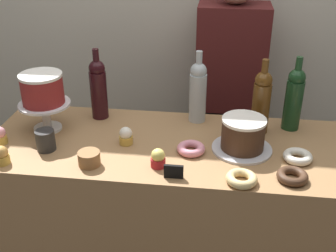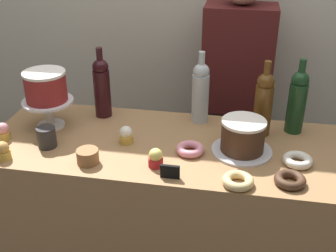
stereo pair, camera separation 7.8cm
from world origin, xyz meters
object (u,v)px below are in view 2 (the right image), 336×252
at_px(cupcake_caramel, 3,151).
at_px(cupcake_vanilla, 126,135).
at_px(donut_pink, 190,149).
at_px(donut_chocolate, 290,180).
at_px(wine_bottle_clear, 200,91).
at_px(coffee_cup_ceramic, 47,137).
at_px(cake_stand_pedestal, 49,109).
at_px(chocolate_round_cake, 243,135).
at_px(wine_bottle_green, 297,100).
at_px(cupcake_lemon, 156,158).
at_px(cupcake_strawberry, 3,132).
at_px(wine_bottle_amber, 264,103).
at_px(donut_sugar, 298,160).
at_px(white_layer_cake, 45,86).
at_px(cookie_stack, 88,156).
at_px(donut_glazed, 238,181).
at_px(price_sign_chalkboard, 170,172).
at_px(wine_bottle_dark_red, 102,87).
at_px(barista_figure, 234,108).

relative_size(cupcake_caramel, cupcake_vanilla, 1.00).
bearing_deg(donut_pink, cupcake_vanilla, 172.80).
xyz_separation_m(cupcake_vanilla, donut_chocolate, (0.64, -0.18, -0.02)).
distance_m(wine_bottle_clear, donut_pink, 0.31).
height_order(donut_pink, coffee_cup_ceramic, coffee_cup_ceramic).
height_order(cake_stand_pedestal, chocolate_round_cake, chocolate_round_cake).
bearing_deg(wine_bottle_green, cupcake_lemon, -144.12).
relative_size(cupcake_vanilla, cupcake_strawberry, 1.00).
relative_size(cupcake_caramel, donut_chocolate, 0.66).
relative_size(chocolate_round_cake, wine_bottle_amber, 0.53).
xyz_separation_m(cake_stand_pedestal, cupcake_caramel, (-0.06, -0.29, -0.05)).
xyz_separation_m(wine_bottle_green, wine_bottle_amber, (-0.14, -0.05, 0.00)).
xyz_separation_m(wine_bottle_green, donut_sugar, (-0.00, -0.27, -0.13)).
distance_m(white_layer_cake, cookie_stack, 0.40).
bearing_deg(donut_chocolate, chocolate_round_cake, 132.26).
xyz_separation_m(cookie_stack, coffee_cup_ceramic, (-0.20, 0.09, 0.02)).
bearing_deg(wine_bottle_clear, donut_glazed, -68.08).
relative_size(chocolate_round_cake, cupcake_lemon, 2.34).
distance_m(chocolate_round_cake, cupcake_caramel, 0.93).
height_order(wine_bottle_green, price_sign_chalkboard, wine_bottle_green).
height_order(wine_bottle_clear, donut_sugar, wine_bottle_clear).
bearing_deg(cupcake_caramel, coffee_cup_ceramic, 43.70).
height_order(wine_bottle_dark_red, coffee_cup_ceramic, wine_bottle_dark_red).
height_order(white_layer_cake, price_sign_chalkboard, white_layer_cake).
bearing_deg(wine_bottle_dark_red, cupcake_vanilla, -53.19).
height_order(white_layer_cake, donut_glazed, white_layer_cake).
distance_m(cupcake_lemon, donut_pink, 0.17).
distance_m(donut_sugar, price_sign_chalkboard, 0.49).
xyz_separation_m(cake_stand_pedestal, chocolate_round_cake, (0.84, -0.07, -0.01)).
height_order(wine_bottle_dark_red, barista_figure, barista_figure).
height_order(donut_chocolate, price_sign_chalkboard, price_sign_chalkboard).
relative_size(chocolate_round_cake, donut_pink, 1.55).
distance_m(chocolate_round_cake, donut_glazed, 0.24).
relative_size(wine_bottle_clear, donut_pink, 2.91).
distance_m(wine_bottle_dark_red, donut_glazed, 0.79).
bearing_deg(white_layer_cake, cookie_stack, -43.84).
bearing_deg(donut_glazed, cupcake_strawberry, 171.03).
height_order(wine_bottle_green, wine_bottle_dark_red, same).
distance_m(cake_stand_pedestal, barista_figure, 1.01).
distance_m(donut_pink, coffee_cup_ceramic, 0.58).
bearing_deg(chocolate_round_cake, donut_chocolate, -47.74).
height_order(white_layer_cake, cupcake_caramel, white_layer_cake).
bearing_deg(donut_sugar, white_layer_cake, 173.44).
xyz_separation_m(wine_bottle_dark_red, donut_chocolate, (0.82, -0.41, -0.13)).
xyz_separation_m(cupcake_strawberry, donut_chocolate, (1.16, -0.12, -0.02)).
relative_size(cupcake_caramel, cupcake_strawberry, 1.00).
bearing_deg(cupcake_caramel, wine_bottle_dark_red, 59.26).
height_order(wine_bottle_clear, cupcake_vanilla, wine_bottle_clear).
xyz_separation_m(white_layer_cake, cookie_stack, (0.27, -0.25, -0.16)).
relative_size(wine_bottle_green, wine_bottle_dark_red, 1.00).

